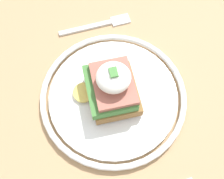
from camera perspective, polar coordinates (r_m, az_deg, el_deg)
The scene contains 5 objects.
ground_plane at distance 1.24m, azimuth 0.10°, elevation -15.67°, with size 6.00×6.00×0.00m, color #B2ADA3.
dining_table at distance 0.61m, azimuth 0.21°, elevation -6.36°, with size 0.95×0.81×0.78m.
plate at distance 0.48m, azimuth 0.00°, elevation -1.34°, with size 0.25×0.25×0.02m.
sandwich at distance 0.44m, azimuth -0.23°, elevation 0.70°, with size 0.09×0.10×0.08m.
fork at distance 0.56m, azimuth -2.69°, elevation 12.98°, with size 0.02×0.14×0.00m.
Camera 1 is at (0.18, -0.04, 1.22)m, focal length 45.00 mm.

